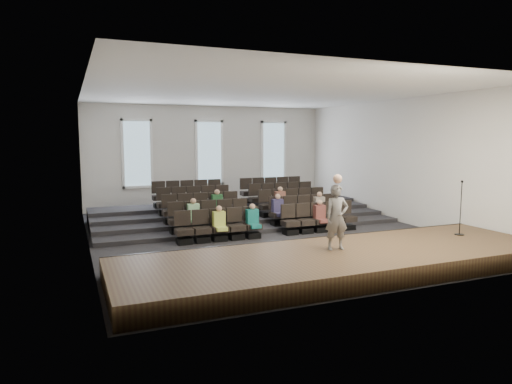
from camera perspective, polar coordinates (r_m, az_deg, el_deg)
ground at (r=16.60m, az=1.14°, el=-5.13°), size 14.00×14.00×0.00m
ceiling at (r=16.33m, az=1.18°, el=12.34°), size 12.00×14.00×0.02m
wall_back at (r=22.88m, az=-5.90°, el=4.41°), size 12.00×0.04×5.00m
wall_front at (r=10.25m, az=17.04°, el=1.32°), size 12.00×0.04×5.00m
wall_left at (r=14.93m, az=-20.56°, el=2.79°), size 0.04×14.00×5.00m
wall_right at (r=19.47m, az=17.66°, el=3.73°), size 0.04×14.00×5.00m
stage at (r=12.17m, az=10.87°, el=-8.46°), size 11.80×3.60×0.50m
stage_lip at (r=13.64m, az=6.77°, el=-6.73°), size 11.80×0.06×0.52m
risers at (r=19.47m, az=-2.59°, el=-2.79°), size 11.80×4.80×0.60m
seating_rows at (r=17.88m, az=-0.83°, el=-2.06°), size 6.80×4.70×1.67m
windows at (r=22.80m, az=-5.86°, el=4.90°), size 8.44×0.10×3.24m
audience at (r=16.75m, az=0.71°, el=-2.21°), size 5.45×2.64×1.10m
speaker at (r=12.13m, az=10.06°, el=-3.13°), size 0.68×0.51×1.72m
mic_stand at (r=15.13m, az=24.15°, el=-3.07°), size 0.28×0.28×1.66m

